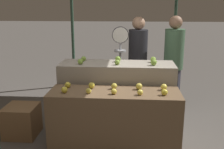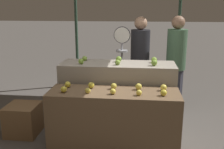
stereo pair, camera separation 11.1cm
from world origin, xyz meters
The scene contains 22 objects.
display_counter_front centered at (0.00, 0.00, 0.44)m, with size 1.72×0.55×0.88m, color brown.
display_counter_back centered at (0.00, 0.60, 0.56)m, with size 1.72×0.55×1.13m, color gray.
apple_front_0 centered at (-0.64, -0.10, 0.92)m, with size 0.08×0.08×0.08m, color gold.
apple_front_1 centered at (-0.32, -0.10, 0.92)m, with size 0.07×0.07×0.07m, color gold.
apple_front_2 centered at (0.00, -0.11, 0.92)m, with size 0.07×0.07×0.07m, color yellow.
apple_front_3 centered at (0.33, -0.12, 0.92)m, with size 0.07×0.07×0.07m, color yellow.
apple_front_4 centered at (0.63, -0.10, 0.92)m, with size 0.08×0.08×0.08m, color gold.
apple_front_5 centered at (-0.65, 0.12, 0.92)m, with size 0.08×0.08×0.08m, color gold.
apple_front_6 centered at (-0.32, 0.11, 0.92)m, with size 0.08×0.08×0.08m, color gold.
apple_front_7 centered at (-0.01, 0.11, 0.92)m, with size 0.08×0.08×0.08m, color gold.
apple_front_8 centered at (0.32, 0.11, 0.92)m, with size 0.09×0.09×0.09m, color gold.
apple_front_9 centered at (0.65, 0.11, 0.92)m, with size 0.08×0.08×0.08m, color yellow.
apple_back_0 centered at (-0.53, 0.48, 1.17)m, with size 0.08×0.08×0.08m, color #7AA338.
apple_back_1 centered at (0.01, 0.49, 1.17)m, with size 0.08×0.08×0.08m, color #84AD3D.
apple_back_2 centered at (0.54, 0.49, 1.17)m, with size 0.09×0.09×0.09m, color #7AA338.
apple_back_3 centered at (-0.53, 0.72, 1.17)m, with size 0.08×0.08×0.08m, color #84AD3D.
apple_back_4 centered at (0.01, 0.70, 1.17)m, with size 0.09×0.09×0.09m, color #7AA338.
apple_back_5 centered at (0.54, 0.70, 1.17)m, with size 0.09×0.09×0.09m, color #84AD3D.
produce_scale centered at (0.02, 1.23, 1.18)m, with size 0.28×0.20×1.62m.
person_vendor_at_scale centered at (0.33, 1.59, 1.03)m, with size 0.37×0.37×1.77m.
person_customer_left centered at (0.99, 1.55, 1.04)m, with size 0.47×0.47×1.80m.
wooden_crate_side centered at (-1.46, 0.38, 0.24)m, with size 0.48×0.48×0.48m, color olive.
Camera 2 is at (0.32, -3.23, 1.97)m, focal length 42.00 mm.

